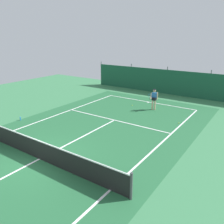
{
  "coord_description": "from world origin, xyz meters",
  "views": [
    {
      "loc": [
        8.34,
        -6.06,
        5.62
      ],
      "look_at": [
        0.37,
        5.57,
        0.9
      ],
      "focal_mm": 36.98,
      "sensor_mm": 36.0,
      "label": 1
    }
  ],
  "objects_px": {
    "parked_car": "(170,82)",
    "tennis_ball_midcourt": "(179,123)",
    "tennis_player": "(154,98)",
    "tennis_net": "(39,149)",
    "water_bottle": "(20,119)",
    "tennis_ball_near_player": "(132,105)"
  },
  "relations": [
    {
      "from": "tennis_player",
      "to": "parked_car",
      "type": "height_order",
      "value": "parked_car"
    },
    {
      "from": "tennis_player",
      "to": "tennis_ball_midcourt",
      "type": "bearing_deg",
      "value": 127.26
    },
    {
      "from": "tennis_player",
      "to": "tennis_ball_midcourt",
      "type": "relative_size",
      "value": 24.85
    },
    {
      "from": "tennis_net",
      "to": "water_bottle",
      "type": "xyz_separation_m",
      "value": [
        -5.38,
        2.72,
        -0.39
      ]
    },
    {
      "from": "tennis_player",
      "to": "tennis_ball_near_player",
      "type": "distance_m",
      "value": 2.14
    },
    {
      "from": "tennis_player",
      "to": "parked_car",
      "type": "relative_size",
      "value": 0.38
    },
    {
      "from": "tennis_player",
      "to": "tennis_ball_near_player",
      "type": "height_order",
      "value": "tennis_player"
    },
    {
      "from": "tennis_net",
      "to": "parked_car",
      "type": "xyz_separation_m",
      "value": [
        -0.44,
        17.81,
        0.33
      ]
    },
    {
      "from": "tennis_player",
      "to": "water_bottle",
      "type": "relative_size",
      "value": 6.83
    },
    {
      "from": "tennis_player",
      "to": "tennis_ball_near_player",
      "type": "bearing_deg",
      "value": -18.95
    },
    {
      "from": "parked_car",
      "to": "tennis_ball_midcourt",
      "type": "bearing_deg",
      "value": -71.51
    },
    {
      "from": "tennis_net",
      "to": "tennis_player",
      "type": "height_order",
      "value": "tennis_player"
    },
    {
      "from": "tennis_ball_midcourt",
      "to": "water_bottle",
      "type": "relative_size",
      "value": 0.28
    },
    {
      "from": "tennis_ball_midcourt",
      "to": "parked_car",
      "type": "height_order",
      "value": "parked_car"
    },
    {
      "from": "tennis_net",
      "to": "tennis_ball_midcourt",
      "type": "distance_m",
      "value": 9.21
    },
    {
      "from": "tennis_net",
      "to": "tennis_player",
      "type": "distance_m",
      "value": 10.2
    },
    {
      "from": "tennis_net",
      "to": "tennis_player",
      "type": "xyz_separation_m",
      "value": [
        1.22,
        10.12,
        0.45
      ]
    },
    {
      "from": "tennis_player",
      "to": "tennis_ball_midcourt",
      "type": "distance_m",
      "value": 3.37
    },
    {
      "from": "tennis_ball_midcourt",
      "to": "tennis_net",
      "type": "bearing_deg",
      "value": -115.16
    },
    {
      "from": "tennis_player",
      "to": "tennis_net",
      "type": "bearing_deg",
      "value": 64.16
    },
    {
      "from": "water_bottle",
      "to": "parked_car",
      "type": "bearing_deg",
      "value": 71.88
    },
    {
      "from": "tennis_net",
      "to": "water_bottle",
      "type": "height_order",
      "value": "tennis_net"
    }
  ]
}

